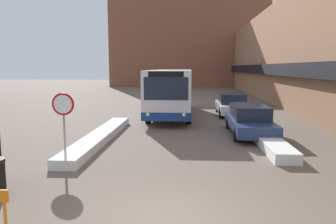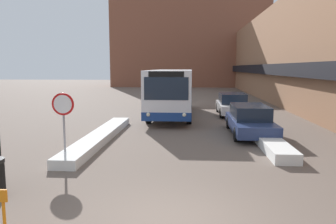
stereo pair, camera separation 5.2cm
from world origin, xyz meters
TOP-DOWN VIEW (x-y plane):
  - building_row_right at (9.97, 24.00)m, footprint 5.50×60.00m
  - building_backdrop_far at (0.00, 51.25)m, footprint 26.00×8.00m
  - snow_bank_left at (-3.60, 7.64)m, footprint 0.90×8.79m
  - snow_bank_right at (3.60, 8.25)m, footprint 0.90×7.95m
  - city_bus at (-0.87, 15.45)m, footprint 2.62×10.57m
  - parked_car_front at (3.20, 9.35)m, footprint 1.84×4.88m
  - parked_car_middle at (3.20, 16.08)m, footprint 1.92×4.65m
  - stop_sign at (-3.90, 4.33)m, footprint 0.76×0.08m

SIDE VIEW (x-z plane):
  - snow_bank_left at x=-3.60m, z-range 0.00..0.34m
  - snow_bank_right at x=3.60m, z-range 0.00..0.39m
  - parked_car_front at x=3.20m, z-range 0.01..1.42m
  - parked_car_middle at x=3.20m, z-range 0.00..1.46m
  - city_bus at x=-0.87m, z-range 0.14..3.19m
  - stop_sign at x=-3.90m, z-range 0.53..2.89m
  - building_row_right at x=9.97m, z-range -0.01..8.74m
  - building_backdrop_far at x=0.00m, z-range 0.00..15.66m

